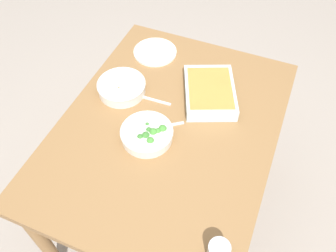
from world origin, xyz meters
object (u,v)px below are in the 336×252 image
Objects in this scene: broccoli_bowl at (147,134)px; spoon_by_stew at (147,98)px; fork_on_table at (161,127)px; side_plate at (155,52)px; stew_bowl at (122,87)px; baking_dish at (210,92)px.

spoon_by_stew is (0.20, 0.09, -0.03)m from broccoli_bowl.
broccoli_bowl is 1.24× the size of spoon_by_stew.
fork_on_table is (-0.13, -0.12, -0.00)m from spoon_by_stew.
side_plate is 1.25× the size of spoon_by_stew.
side_plate is at bearing -5.22° from stew_bowl.
spoon_by_stew is at bearing 114.77° from baking_dish.
stew_bowl is at bearing 62.80° from fork_on_table.
baking_dish is at bearing -118.27° from side_plate.
side_plate is 1.43× the size of fork_on_table.
broccoli_bowl reaches higher than baking_dish.
side_plate is at bearing 61.73° from baking_dish.
baking_dish is at bearing -72.23° from stew_bowl.
side_plate reaches higher than spoon_by_stew.
baking_dish is 2.35× the size of fork_on_table.
spoon_by_stew is (-0.12, 0.26, -0.03)m from baking_dish.
baking_dish is at bearing -65.23° from spoon_by_stew.
broccoli_bowl is at bearing -155.40° from spoon_by_stew.
fork_on_table is (0.07, -0.03, -0.03)m from broccoli_bowl.
spoon_by_stew is at bearing -88.09° from stew_bowl.
baking_dish is 2.06× the size of spoon_by_stew.
spoon_by_stew reaches higher than fork_on_table.
broccoli_bowl is 0.99× the size of side_plate.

